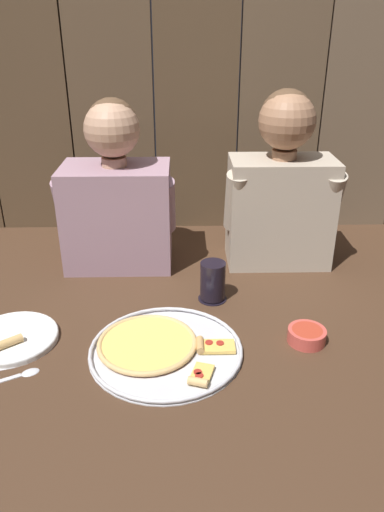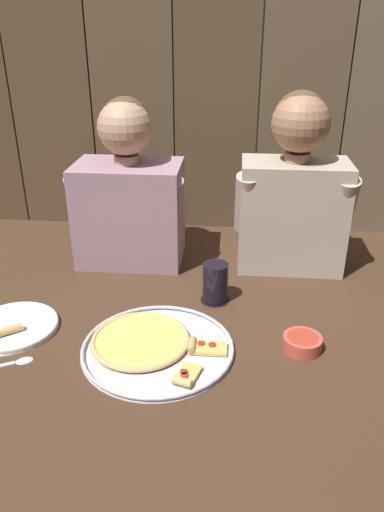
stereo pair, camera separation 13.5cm
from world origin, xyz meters
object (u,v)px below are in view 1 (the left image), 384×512
pizza_tray (160,348)px  diner_right (282,186)px  drinking_glass (213,282)px  dipping_bowl (307,335)px  diner_left (116,195)px  dinner_plate (12,338)px

pizza_tray → diner_right: diner_right is taller
drinking_glass → diner_right: bearing=47.4°
dipping_bowl → drinking_glass: bearing=136.5°
drinking_glass → dipping_bowl: drinking_glass is taller
pizza_tray → drinking_glass: drinking_glass is taller
drinking_glass → dipping_bowl: 0.33m
dipping_bowl → diner_left: size_ratio=0.18×
dipping_bowl → diner_left: (-0.54, 0.49, 0.23)m
dinner_plate → diner_left: diner_left is taller
dinner_plate → dipping_bowl: 0.78m
pizza_tray → diner_left: size_ratio=0.71×
dinner_plate → diner_right: (0.79, 0.47, 0.26)m
pizza_tray → diner_right: bearing=52.9°
drinking_glass → diner_right: 0.41m
diner_left → diner_right: diner_right is taller
diner_right → pizza_tray: bearing=-127.1°
diner_left → diner_right: (0.55, -0.00, 0.03)m
diner_right → diner_left: bearing=180.0°
drinking_glass → dinner_plate: bearing=-159.5°
dinner_plate → diner_left: bearing=62.9°
dinner_plate → drinking_glass: drinking_glass is taller
drinking_glass → diner_left: bearing=139.6°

